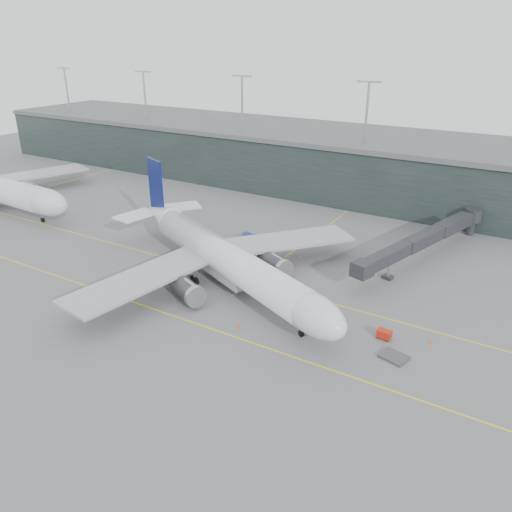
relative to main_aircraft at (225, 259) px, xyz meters
The scene contains 17 objects.
ground 8.41m from the main_aircraft, 102.79° to the left, with size 320.00×320.00×0.00m, color #535257.
taxiline_a 5.64m from the main_aircraft, 118.58° to the left, with size 160.00×0.25×0.02m, color yellow.
taxiline_b 14.01m from the main_aircraft, 96.75° to the right, with size 160.00×0.25×0.02m, color yellow.
taxiline_lead_main 27.47m from the main_aircraft, 82.69° to the left, with size 0.25×60.00×0.02m, color yellow.
taxiline_lead_adj 81.26m from the main_aircraft, 160.67° to the left, with size 0.25×60.00×0.02m, color yellow.
terminal 64.94m from the main_aircraft, 91.38° to the left, with size 240.00×36.00×29.00m.
main_aircraft is the anchor object (origin of this frame).
jet_bridge 38.30m from the main_aircraft, 49.16° to the left, with size 12.90×42.62×5.76m.
gse_cart 28.96m from the main_aircraft, ahead, with size 2.04×1.41×1.31m.
baggage_dolly 32.16m from the main_aircraft, 11.78° to the right, with size 3.39×2.72×0.34m, color #3E3D42.
uld_a 19.19m from the main_aircraft, 111.12° to the left, with size 2.61×2.38×1.93m.
uld_b 18.88m from the main_aircraft, 107.66° to the left, with size 2.14×1.80×1.78m.
uld_c 17.02m from the main_aircraft, 100.77° to the left, with size 2.14×1.86×1.70m.
cone_nose 34.79m from the main_aircraft, ahead, with size 0.39×0.39×0.62m, color #E1570C.
cone_wing_stbd 15.15m from the main_aircraft, 48.17° to the right, with size 0.47×0.47×0.75m, color #DF4F0C.
cone_wing_port 17.77m from the main_aircraft, 70.81° to the left, with size 0.46×0.46×0.73m, color #CE540B.
cone_tail 11.74m from the main_aircraft, 150.86° to the right, with size 0.50×0.50×0.80m, color orange.
Camera 1 is at (45.49, -69.44, 38.77)m, focal length 35.00 mm.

